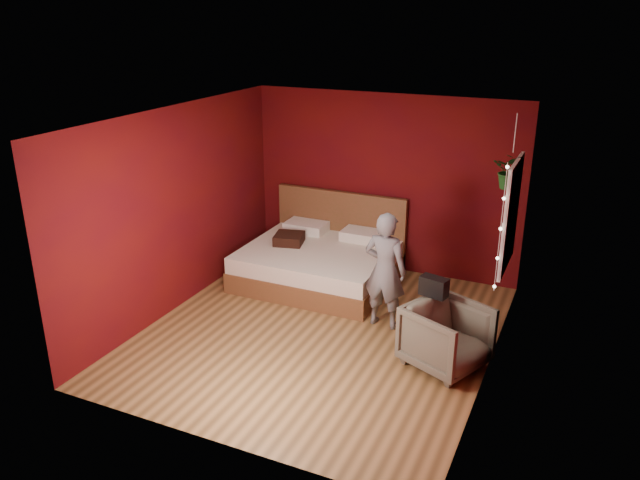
{
  "coord_description": "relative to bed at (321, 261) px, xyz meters",
  "views": [
    {
      "loc": [
        2.78,
        -6.1,
        3.72
      ],
      "look_at": [
        -0.18,
        0.4,
        1.03
      ],
      "focal_mm": 35.0,
      "sensor_mm": 36.0,
      "label": 1
    }
  ],
  "objects": [
    {
      "name": "fairy_lights",
      "position": [
        2.58,
        -1.05,
        1.21
      ],
      "size": [
        0.04,
        0.04,
        1.45
      ],
      "color": "silver",
      "rests_on": "room_walls"
    },
    {
      "name": "hanging_plant",
      "position": [
        2.52,
        -0.23,
        1.64
      ],
      "size": [
        0.44,
        0.39,
        0.88
      ],
      "color": "silver",
      "rests_on": "room_walls"
    },
    {
      "name": "room_walls",
      "position": [
        0.64,
        -1.42,
        1.39
      ],
      "size": [
        4.04,
        4.54,
        2.62
      ],
      "color": "#5A0D09",
      "rests_on": "ground"
    },
    {
      "name": "throw_pillow",
      "position": [
        -0.46,
        -0.07,
        0.29
      ],
      "size": [
        0.48,
        0.48,
        0.14
      ],
      "primitive_type": "cube",
      "rotation": [
        0.0,
        0.0,
        0.24
      ],
      "color": "black",
      "rests_on": "bed"
    },
    {
      "name": "handbag",
      "position": [
        1.98,
        -1.34,
        0.54
      ],
      "size": [
        0.33,
        0.22,
        0.22
      ],
      "primitive_type": "cube",
      "rotation": [
        0.0,
        0.0,
        -0.24
      ],
      "color": "black",
      "rests_on": "armchair"
    },
    {
      "name": "person",
      "position": [
        1.27,
        -0.92,
        0.44
      ],
      "size": [
        0.56,
        0.39,
        1.47
      ],
      "primitive_type": "imported",
      "rotation": [
        0.0,
        0.0,
        3.07
      ],
      "color": "slate",
      "rests_on": "ground"
    },
    {
      "name": "armchair",
      "position": [
        2.2,
        -1.54,
        0.07
      ],
      "size": [
        1.04,
        1.03,
        0.72
      ],
      "primitive_type": "imported",
      "rotation": [
        0.0,
        0.0,
        1.16
      ],
      "color": "#605B4B",
      "rests_on": "ground"
    },
    {
      "name": "bed",
      "position": [
        0.0,
        0.0,
        0.0
      ],
      "size": [
        2.05,
        1.75,
        1.13
      ],
      "color": "brown",
      "rests_on": "ground"
    },
    {
      "name": "window",
      "position": [
        2.61,
        -0.52,
        1.21
      ],
      "size": [
        0.05,
        0.97,
        1.27
      ],
      "color": "white",
      "rests_on": "room_walls"
    },
    {
      "name": "floor",
      "position": [
        0.64,
        -1.42,
        -0.29
      ],
      "size": [
        4.5,
        4.5,
        0.0
      ],
      "primitive_type": "plane",
      "color": "olive",
      "rests_on": "ground"
    }
  ]
}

